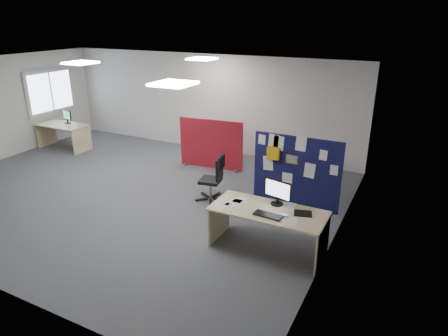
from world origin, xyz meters
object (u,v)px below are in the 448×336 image
at_px(monitor_main, 277,191).
at_px(office_chair, 215,176).
at_px(red_divider, 211,144).
at_px(monitor_second, 67,116).
at_px(main_desk, 269,218).
at_px(second_desk, 64,130).
at_px(navy_divider, 295,172).

bearing_deg(monitor_main, office_chair, 162.06).
relative_size(red_divider, monitor_second, 4.04).
xyz_separation_m(main_desk, monitor_main, (0.05, 0.21, 0.41)).
relative_size(main_desk, monitor_main, 3.84).
bearing_deg(main_desk, second_desk, 161.97).
bearing_deg(red_divider, main_desk, -53.60).
relative_size(main_desk, office_chair, 1.90).
height_order(navy_divider, red_divider, navy_divider).
bearing_deg(monitor_main, second_desk, 176.32).
bearing_deg(main_desk, monitor_main, 77.60).
xyz_separation_m(red_divider, office_chair, (1.02, -1.68, -0.06)).
height_order(navy_divider, monitor_second, navy_divider).
bearing_deg(monitor_second, navy_divider, 9.67).
height_order(main_desk, monitor_second, monitor_second).
xyz_separation_m(navy_divider, main_desk, (0.12, -1.75, -0.18)).
bearing_deg(monitor_main, navy_divider, 108.93).
relative_size(main_desk, monitor_second, 4.52).
bearing_deg(navy_divider, monitor_second, 174.02).
xyz_separation_m(navy_divider, office_chair, (-1.55, -0.52, -0.18)).
xyz_separation_m(main_desk, monitor_second, (-7.20, 2.49, 0.38)).
distance_m(red_divider, monitor_second, 4.55).
distance_m(navy_divider, office_chair, 1.64).
distance_m(navy_divider, second_desk, 7.17).
distance_m(navy_divider, monitor_second, 7.12).
xyz_separation_m(second_desk, monitor_second, (0.06, 0.13, 0.40)).
relative_size(second_desk, monitor_second, 3.61).
relative_size(monitor_main, monitor_second, 1.18).
relative_size(main_desk, red_divider, 1.12).
bearing_deg(office_chair, main_desk, -46.06).
height_order(red_divider, second_desk, red_divider).
distance_m(monitor_main, office_chair, 2.04).
distance_m(red_divider, second_desk, 4.61).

